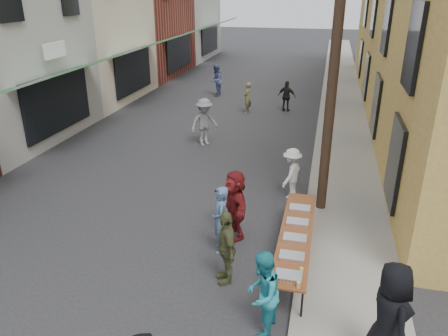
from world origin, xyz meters
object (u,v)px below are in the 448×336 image
at_px(utility_pole_mid, 337,15).
at_px(catering_tray_sausage, 289,276).
at_px(utility_pole_far, 337,5).
at_px(guest_front_c, 262,294).
at_px(serving_table, 296,234).
at_px(server, 389,317).
at_px(utility_pole_near, 336,44).

distance_m(utility_pole_mid, catering_tray_sausage, 16.73).
relative_size(utility_pole_far, guest_front_c, 5.46).
distance_m(serving_table, server, 3.18).
xyz_separation_m(serving_table, guest_front_c, (-0.40, -2.32, 0.11)).
xyz_separation_m(serving_table, catering_tray_sausage, (-0.00, -1.65, 0.08)).
bearing_deg(catering_tray_sausage, utility_pole_near, 83.38).
bearing_deg(serving_table, guest_front_c, -99.79).
height_order(utility_pole_mid, guest_front_c, utility_pole_mid).
bearing_deg(utility_pole_mid, catering_tray_sausage, -91.76).
bearing_deg(guest_front_c, utility_pole_near, 178.31).
distance_m(utility_pole_far, catering_tray_sausage, 28.56).
distance_m(utility_pole_near, server, 6.47).
height_order(utility_pole_far, catering_tray_sausage, utility_pole_far).
distance_m(catering_tray_sausage, server, 1.97).
relative_size(utility_pole_near, utility_pole_far, 1.00).
bearing_deg(catering_tray_sausage, server, -32.54).
relative_size(utility_pole_mid, guest_front_c, 5.46).
relative_size(serving_table, guest_front_c, 2.43).
height_order(utility_pole_mid, utility_pole_far, same).
relative_size(utility_pole_far, server, 4.70).
bearing_deg(catering_tray_sausage, utility_pole_far, 88.99).
distance_m(utility_pole_far, server, 29.58).
distance_m(serving_table, catering_tray_sausage, 1.65).
relative_size(utility_pole_mid, serving_table, 2.25).
bearing_deg(server, catering_tray_sausage, 37.67).
bearing_deg(utility_pole_mid, utility_pole_far, 90.00).
bearing_deg(utility_pole_far, catering_tray_sausage, -91.01).
xyz_separation_m(utility_pole_mid, catering_tray_sausage, (-0.50, -16.31, -3.71)).
distance_m(utility_pole_near, guest_front_c, 6.26).
height_order(guest_front_c, server, server).
distance_m(utility_pole_mid, server, 17.73).
bearing_deg(serving_table, utility_pole_near, 79.36).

